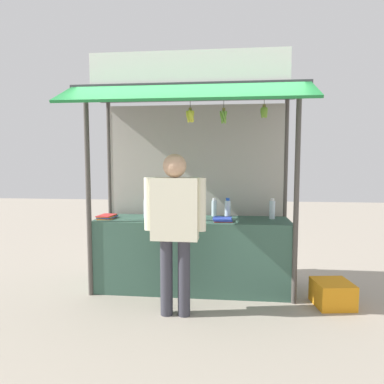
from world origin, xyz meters
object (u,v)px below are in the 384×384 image
at_px(magazine_stack_far_left, 223,219).
at_px(plastic_crate, 332,294).
at_px(banana_bunch_leftmost, 224,116).
at_px(vendor_person, 175,219).
at_px(water_bottle_mid_left, 147,208).
at_px(banana_bunch_inner_left, 190,116).
at_px(water_bottle_mid_right, 214,208).
at_px(magazine_stack_far_right, 107,217).
at_px(banana_bunch_rightmost, 264,112).
at_px(water_bottle_front_right, 228,209).
at_px(water_bottle_front_left, 174,209).
at_px(water_bottle_center, 272,209).
at_px(magazine_stack_back_right, 164,216).

height_order(magazine_stack_far_left, plastic_crate, magazine_stack_far_left).
xyz_separation_m(banana_bunch_leftmost, vendor_person, (-0.50, -0.35, -1.12)).
distance_m(water_bottle_mid_left, banana_bunch_inner_left, 1.37).
bearing_deg(water_bottle_mid_right, magazine_stack_far_right, -166.40).
height_order(banana_bunch_inner_left, plastic_crate, banana_bunch_inner_left).
relative_size(banana_bunch_leftmost, banana_bunch_rightmost, 1.22).
height_order(water_bottle_front_right, magazine_stack_far_left, water_bottle_front_right).
bearing_deg(vendor_person, magazine_stack_far_right, -34.45).
bearing_deg(banana_bunch_leftmost, magazine_stack_far_right, 166.37).
height_order(water_bottle_mid_right, plastic_crate, water_bottle_mid_right).
distance_m(water_bottle_mid_left, magazine_stack_far_right, 0.52).
bearing_deg(banana_bunch_leftmost, water_bottle_front_left, 142.71).
distance_m(water_bottle_front_right, plastic_crate, 1.57).
bearing_deg(water_bottle_front_left, banana_bunch_rightmost, -24.05).
xyz_separation_m(water_bottle_front_right, water_bottle_center, (0.57, 0.08, -0.00)).
bearing_deg(vendor_person, banana_bunch_leftmost, -144.33).
xyz_separation_m(banana_bunch_rightmost, plastic_crate, (0.82, 0.07, -2.06)).
bearing_deg(magazine_stack_far_left, water_bottle_front_right, 69.47).
bearing_deg(water_bottle_mid_right, magazine_stack_back_right, -149.69).
height_order(magazine_stack_far_left, banana_bunch_inner_left, banana_bunch_inner_left).
bearing_deg(water_bottle_front_right, banana_bunch_rightmost, -50.86).
xyz_separation_m(water_bottle_center, magazine_stack_far_right, (-2.14, -0.20, -0.10)).
relative_size(water_bottle_mid_right, magazine_stack_far_left, 0.97).
bearing_deg(magazine_stack_far_right, vendor_person, -35.34).
xyz_separation_m(water_bottle_front_right, water_bottle_mid_right, (-0.18, 0.22, -0.01)).
bearing_deg(banana_bunch_leftmost, water_bottle_mid_right, 100.22).
distance_m(water_bottle_center, water_bottle_mid_right, 0.77).
bearing_deg(water_bottle_front_right, water_bottle_mid_left, -179.40).
xyz_separation_m(magazine_stack_back_right, plastic_crate, (2.01, -0.27, -0.83)).
xyz_separation_m(water_bottle_mid_left, vendor_person, (0.50, -0.82, -0.00)).
distance_m(water_bottle_mid_left, water_bottle_mid_right, 0.91).
bearing_deg(water_bottle_front_left, water_bottle_mid_left, -177.58).
bearing_deg(water_bottle_center, water_bottle_front_left, -176.42).
bearing_deg(banana_bunch_inner_left, banana_bunch_rightmost, 0.05).
distance_m(magazine_stack_back_right, magazine_stack_far_left, 0.74).
bearing_deg(water_bottle_center, magazine_stack_back_right, -170.69).
xyz_separation_m(water_bottle_front_right, banana_bunch_rightmost, (0.39, -0.48, 1.15)).
relative_size(water_bottle_center, water_bottle_front_left, 1.07).
distance_m(water_bottle_front_right, water_bottle_front_left, 0.69).
relative_size(water_bottle_front_right, banana_bunch_inner_left, 0.92).
xyz_separation_m(water_bottle_front_left, banana_bunch_inner_left, (0.26, -0.48, 1.13)).
xyz_separation_m(magazine_stack_back_right, magazine_stack_far_left, (0.74, -0.02, -0.02)).
relative_size(water_bottle_center, water_bottle_mid_left, 0.98).
bearing_deg(banana_bunch_rightmost, vendor_person, -159.76).
xyz_separation_m(magazine_stack_far_right, vendor_person, (1.01, -0.71, 0.10)).
distance_m(banana_bunch_inner_left, plastic_crate, 2.61).
height_order(magazine_stack_back_right, banana_bunch_rightmost, banana_bunch_rightmost).
bearing_deg(water_bottle_center, magazine_stack_far_left, -158.51).
height_order(water_bottle_front_right, banana_bunch_rightmost, banana_bunch_rightmost).
relative_size(magazine_stack_far_right, banana_bunch_rightmost, 1.15).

